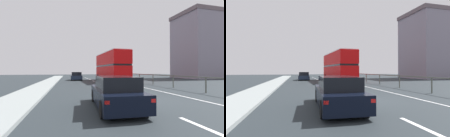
# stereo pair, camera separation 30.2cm
# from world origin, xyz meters

# --- Properties ---
(ground_plane) EXTENTS (75.71, 120.00, 0.10)m
(ground_plane) POSITION_xyz_m (0.00, 0.00, -0.05)
(ground_plane) COLOR #232A2E
(near_sidewalk_kerb) EXTENTS (2.23, 80.00, 0.14)m
(near_sidewalk_kerb) POSITION_xyz_m (-6.41, 0.00, 0.07)
(near_sidewalk_kerb) COLOR gray
(near_sidewalk_kerb) RESTS_ON ground
(lane_paint_markings) EXTENTS (3.42, 46.00, 0.01)m
(lane_paint_markings) POSITION_xyz_m (1.98, 8.77, 0.00)
(lane_paint_markings) COLOR silver
(lane_paint_markings) RESTS_ON ground
(bridge_side_railing) EXTENTS (0.10, 42.00, 1.18)m
(bridge_side_railing) POSITION_xyz_m (5.94, 9.00, 0.96)
(bridge_side_railing) COLOR #51564B
(bridge_side_railing) RESTS_ON ground
(distant_building_block) EXTENTS (21.44, 8.67, 13.98)m
(distant_building_block) POSITION_xyz_m (29.73, 20.40, 7.00)
(distant_building_block) COLOR gray
(distant_building_block) RESTS_ON ground
(double_decker_bus_red) EXTENTS (2.83, 10.64, 4.38)m
(double_decker_bus_red) POSITION_xyz_m (2.55, 15.78, 2.34)
(double_decker_bus_red) COLOR red
(double_decker_bus_red) RESTS_ON ground
(hatchback_car_near) EXTENTS (1.97, 4.59, 1.40)m
(hatchback_car_near) POSITION_xyz_m (-1.80, -1.34, 0.67)
(hatchback_car_near) COLOR black
(hatchback_car_near) RESTS_ON ground
(sedan_car_ahead) EXTENTS (1.97, 4.31, 1.39)m
(sedan_car_ahead) POSITION_xyz_m (-2.45, 20.02, 0.66)
(sedan_car_ahead) COLOR #1A263A
(sedan_car_ahead) RESTS_ON ground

